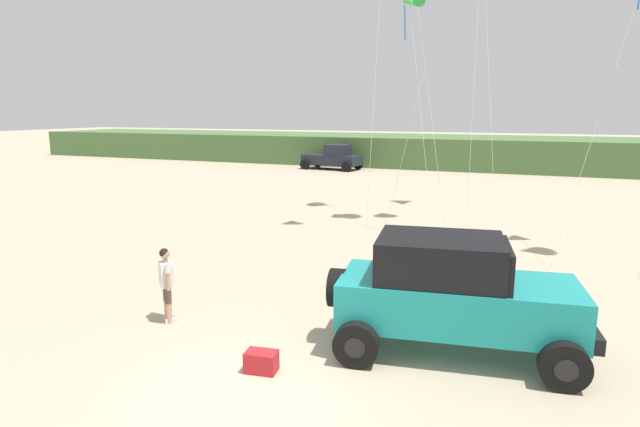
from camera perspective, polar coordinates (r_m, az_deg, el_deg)
The scene contains 6 objects.
ground_plane at distance 9.30m, azimuth -7.31°, elevation -18.60°, with size 220.00×220.00×0.00m, color tan.
dune_ridge at distance 46.01m, azimuth 19.17°, elevation 6.23°, with size 90.00×9.66×2.44m, color #4C703D.
jeep at distance 10.43m, azimuth 14.21°, elevation -8.26°, with size 4.99×2.97×2.26m.
person_watching at distance 12.10m, azimuth -16.24°, elevation -6.98°, with size 0.48×0.47×1.67m.
cooler_box at distance 9.83m, azimuth -6.35°, elevation -15.60°, with size 0.56×0.36×0.38m, color #B21E23.
distant_pickup at distance 41.99m, azimuth 1.42°, elevation 6.05°, with size 4.80×2.90×1.98m.
Camera 1 is at (4.07, -6.99, 4.59)m, focal length 29.66 mm.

